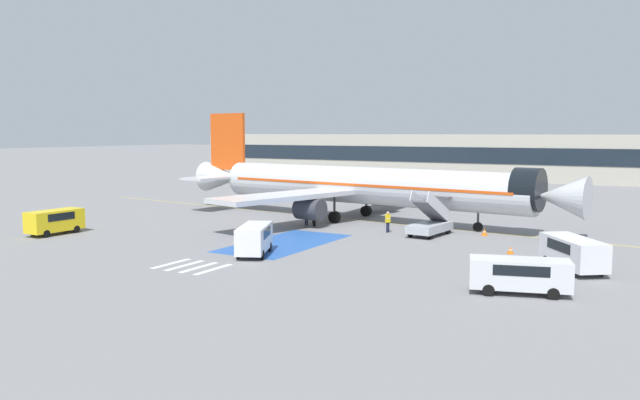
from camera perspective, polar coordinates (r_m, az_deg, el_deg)
The scene contains 21 objects.
ground_plane at distance 62.44m, azimuth 4.77°, elevation -1.87°, with size 600.00×600.00×0.00m, color slate.
apron_leadline_yellow at distance 62.18m, azimuth 4.10°, elevation -1.89°, with size 0.20×77.59×0.01m, color gold.
apron_stand_patch_blue at distance 49.59m, azimuth -3.22°, elevation -3.95°, with size 5.90×12.11×0.01m, color #2856A8.
apron_walkway_bar_0 at distance 43.06m, azimuth -13.46°, elevation -5.67°, with size 0.44×3.60×0.01m, color silver.
apron_walkway_bar_1 at distance 42.26m, azimuth -12.27°, elevation -5.86°, with size 0.44×3.60×0.01m, color silver.
apron_walkway_bar_2 at distance 41.48m, azimuth -11.03°, elevation -6.06°, with size 0.44×3.60×0.01m, color silver.
apron_walkway_bar_3 at distance 40.72m, azimuth -9.74°, elevation -6.27°, with size 0.44×3.60×0.01m, color silver.
airliner at distance 62.14m, azimuth 3.61°, elevation 1.35°, with size 43.24×32.13×10.93m.
boarding_stairs_forward at distance 53.83m, azimuth 10.02°, elevation -2.17°, with size 2.71×5.41×4.00m.
fuel_tanker at distance 86.74m, azimuth 5.98°, elevation 1.46°, with size 9.58×3.01×3.26m.
service_van_0 at distance 42.74m, azimuth 22.14°, elevation -4.34°, with size 4.78×5.51×2.08m.
service_van_1 at distance 44.83m, azimuth -6.02°, elevation -3.41°, with size 3.73×5.26×2.13m.
service_van_2 at distance 58.21m, azimuth -23.09°, elevation -1.68°, with size 2.04×4.81×2.10m.
service_van_3 at distance 35.69m, azimuth 17.79°, elevation -6.35°, with size 5.63×3.38×1.91m.
ground_crew_0 at distance 58.19m, azimuth -0.52°, elevation -1.41°, with size 0.45×0.26×1.79m.
ground_crew_1 at distance 58.80m, azimuth -1.25°, elevation -1.42°, with size 0.48×0.34×1.65m.
ground_crew_2 at distance 54.87m, azimuth 6.22°, elevation -1.86°, with size 0.43×0.48×1.85m.
ground_crew_3 at distance 60.19m, azimuth -0.63°, elevation -1.26°, with size 0.32×0.47×1.63m.
traffic_cone_0 at distance 47.16m, azimuth 17.01°, elevation -4.40°, with size 0.50×0.50×0.56m.
traffic_cone_1 at distance 54.88m, azimuth 14.80°, elevation -2.85°, with size 0.53×0.53×0.59m.
terminal_building at distance 124.62m, azimuth 12.67°, elevation 3.94°, with size 114.41×12.10×8.35m.
Camera 1 is at (26.02, -56.09, 8.72)m, focal length 35.00 mm.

